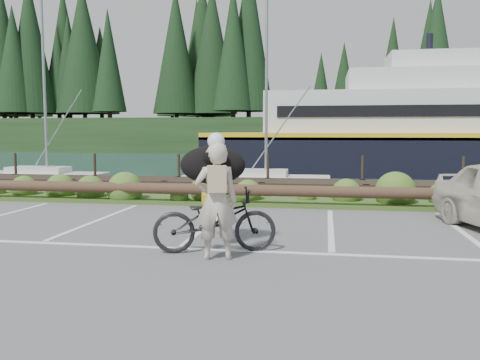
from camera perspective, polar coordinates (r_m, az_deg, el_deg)
name	(u,v)px	position (r m, az deg, el deg)	size (l,w,h in m)	color
ground	(186,243)	(9.28, -6.14, -7.10)	(72.00, 72.00, 0.00)	#535355
harbor_backdrop	(314,143)	(87.28, 8.28, 4.12)	(170.00, 160.00, 30.00)	#19343D
vegetation_strip	(237,201)	(14.37, -0.39, -2.38)	(34.00, 1.60, 0.10)	#3D5B21
log_rail	(232,206)	(13.69, -0.90, -2.98)	(32.00, 0.30, 0.60)	#443021
bicycle	(215,220)	(8.50, -2.85, -4.54)	(0.72, 2.05, 1.08)	black
cyclist	(216,201)	(7.96, -2.67, -2.42)	(0.67, 0.44, 1.85)	beige
dog	(213,165)	(9.04, -3.10, 1.69)	(1.19, 0.58, 0.69)	black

